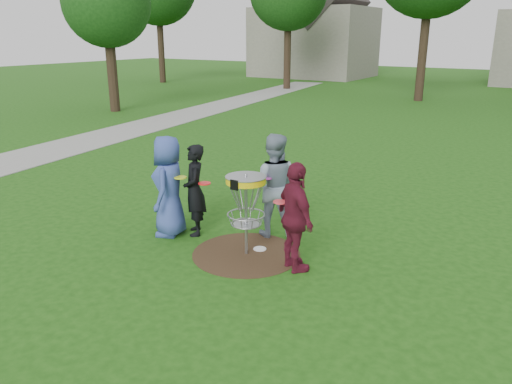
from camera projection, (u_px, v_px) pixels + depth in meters
The scene contains 10 objects.
ground at pixel (246, 254), 8.29m from camera, with size 100.00×100.00×0.00m, color #19470F.
dirt_patch at pixel (246, 254), 8.29m from camera, with size 1.80×1.80×0.01m, color #47331E.
concrete_path at pixel (148, 125), 19.83m from camera, with size 2.20×40.00×0.02m, color #9E9E99.
player_blue at pixel (169, 186), 8.86m from camera, with size 0.89×0.58×1.82m, color #374B98.
player_black at pixel (195, 190), 8.90m from camera, with size 0.60×0.40×1.66m, color black.
player_grey at pixel (273, 185), 8.82m from camera, with size 0.90×0.71×1.86m, color gray.
player_maroon at pixel (296, 218), 7.49m from camera, with size 1.00×0.42×1.71m, color maroon.
disc_on_grass at pixel (260, 249), 8.46m from camera, with size 0.22×0.22×0.02m, color white.
disc_golf_basket at pixel (246, 196), 7.98m from camera, with size 0.66×0.67×1.38m.
held_discs at pixel (231, 185), 8.36m from camera, with size 2.25×0.96×0.14m.
Camera 1 is at (4.20, -6.32, 3.50)m, focal length 35.00 mm.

